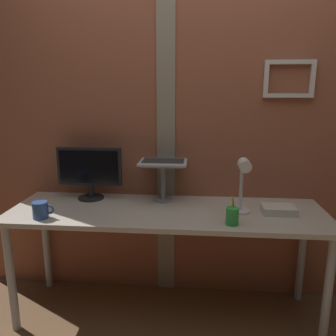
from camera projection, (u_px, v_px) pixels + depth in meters
name	position (u px, v px, depth m)	size (l,w,h in m)	color
ground_plane	(184.00, 322.00, 2.20)	(6.00, 6.00, 0.00)	brown
brick_wall_back	(189.00, 118.00, 2.35)	(3.15, 0.15, 2.58)	#9E563D
desk	(167.00, 221.00, 2.15)	(2.00, 0.61, 0.74)	beige
monitor	(90.00, 169.00, 2.31)	(0.44, 0.18, 0.36)	black
laptop_stand	(163.00, 176.00, 2.27)	(0.28, 0.22, 0.26)	gray
laptop	(164.00, 154.00, 2.31)	(0.32, 0.30, 0.21)	#ADB2B7
desk_lamp	(243.00, 180.00, 1.99)	(0.12, 0.20, 0.36)	white
pen_cup	(232.00, 216.00, 1.89)	(0.07, 0.07, 0.16)	green
coffee_mug	(41.00, 210.00, 1.98)	(0.13, 0.09, 0.10)	#2D4C8C
paper_clutter_stack	(278.00, 210.00, 2.07)	(0.20, 0.14, 0.05)	silver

